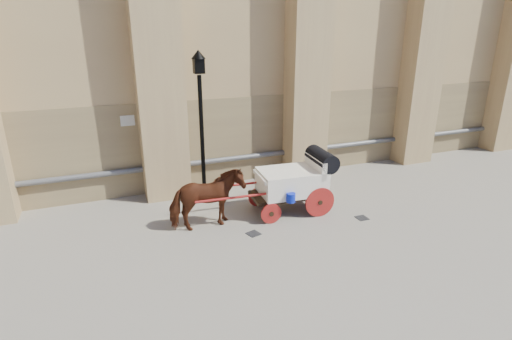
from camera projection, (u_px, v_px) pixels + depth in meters
name	position (u px, v px, depth m)	size (l,w,h in m)	color
ground	(232.00, 240.00, 10.31)	(90.00, 90.00, 0.00)	slate
horse	(207.00, 200.00, 10.69)	(0.90, 1.97, 1.67)	#572613
carriage	(296.00, 180.00, 11.72)	(4.21, 1.53, 1.81)	black
street_lamp	(201.00, 122.00, 12.28)	(0.43, 0.43, 4.59)	black
drain_grate_near	(253.00, 234.00, 10.63)	(0.32, 0.32, 0.01)	black
drain_grate_far	(362.00, 218.00, 11.51)	(0.32, 0.32, 0.01)	black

